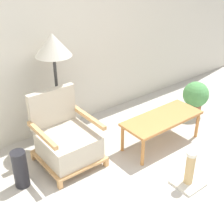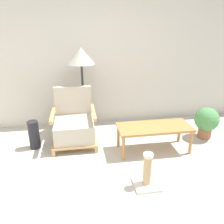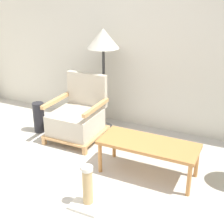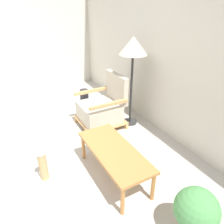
# 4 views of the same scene
# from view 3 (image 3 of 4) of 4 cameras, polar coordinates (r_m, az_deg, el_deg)

# --- Properties ---
(ground_plane) EXTENTS (14.00, 14.00, 0.00)m
(ground_plane) POSITION_cam_3_polar(r_m,az_deg,el_deg) (3.15, -12.95, -18.18)
(ground_plane) COLOR #B7B2A8
(wall_back) EXTENTS (8.00, 0.06, 2.70)m
(wall_back) POSITION_cam_3_polar(r_m,az_deg,el_deg) (4.50, 4.50, 13.86)
(wall_back) COLOR beige
(wall_back) RESTS_ON ground_plane
(armchair) EXTENTS (0.68, 0.71, 0.87)m
(armchair) POSITION_cam_3_polar(r_m,az_deg,el_deg) (4.31, -6.32, -1.02)
(armchair) COLOR tan
(armchair) RESTS_ON ground_plane
(floor_lamp) EXTENTS (0.44, 0.44, 1.47)m
(floor_lamp) POSITION_cam_3_polar(r_m,az_deg,el_deg) (4.33, -1.61, 12.56)
(floor_lamp) COLOR #2D2D2D
(floor_lamp) RESTS_ON ground_plane
(coffee_table) EXTENTS (1.09, 0.46, 0.40)m
(coffee_table) POSITION_cam_3_polar(r_m,az_deg,el_deg) (3.48, 6.69, -6.26)
(coffee_table) COLOR #B2753D
(coffee_table) RESTS_ON ground_plane
(vase) EXTENTS (0.16, 0.16, 0.44)m
(vase) POSITION_cam_3_polar(r_m,az_deg,el_deg) (4.64, -13.22, -0.95)
(vase) COLOR black
(vase) RESTS_ON ground_plane
(scratching_post) EXTENTS (0.30, 0.30, 0.44)m
(scratching_post) POSITION_cam_3_polar(r_m,az_deg,el_deg) (3.13, -4.44, -14.39)
(scratching_post) COLOR beige
(scratching_post) RESTS_ON ground_plane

